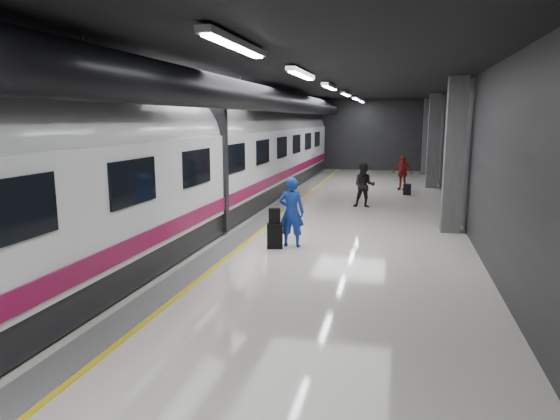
# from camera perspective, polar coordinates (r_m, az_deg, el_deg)

# --- Properties ---
(ground) EXTENTS (40.00, 40.00, 0.00)m
(ground) POSITION_cam_1_polar(r_m,az_deg,el_deg) (14.05, 0.73, -3.25)
(ground) COLOR silver
(ground) RESTS_ON ground
(platform_hall) EXTENTS (10.02, 40.02, 4.51)m
(platform_hall) POSITION_cam_1_polar(r_m,az_deg,el_deg) (14.66, 0.49, 11.26)
(platform_hall) COLOR black
(platform_hall) RESTS_ON ground
(train) EXTENTS (3.05, 38.00, 4.05)m
(train) POSITION_cam_1_polar(r_m,az_deg,el_deg) (14.77, -11.68, 5.34)
(train) COLOR black
(train) RESTS_ON ground
(traveler_main) EXTENTS (0.67, 0.44, 1.83)m
(traveler_main) POSITION_cam_1_polar(r_m,az_deg,el_deg) (12.99, 1.33, -0.24)
(traveler_main) COLOR #1756B2
(traveler_main) RESTS_ON ground
(suitcase_main) EXTENTS (0.45, 0.34, 0.66)m
(suitcase_main) POSITION_cam_1_polar(r_m,az_deg,el_deg) (12.91, -0.59, -2.97)
(suitcase_main) COLOR black
(suitcase_main) RESTS_ON ground
(shoulder_bag) EXTENTS (0.33, 0.23, 0.40)m
(shoulder_bag) POSITION_cam_1_polar(r_m,az_deg,el_deg) (12.80, -0.63, -0.67)
(shoulder_bag) COLOR black
(shoulder_bag) RESTS_ON suitcase_main
(traveler_far_a) EXTENTS (0.82, 0.64, 1.68)m
(traveler_far_a) POSITION_cam_1_polar(r_m,az_deg,el_deg) (19.08, 9.60, 2.78)
(traveler_far_a) COLOR black
(traveler_far_a) RESTS_ON ground
(traveler_far_b) EXTENTS (1.02, 0.74, 1.61)m
(traveler_far_b) POSITION_cam_1_polar(r_m,az_deg,el_deg) (24.30, 13.81, 4.15)
(traveler_far_b) COLOR maroon
(traveler_far_b) RESTS_ON ground
(suitcase_far) EXTENTS (0.35, 0.24, 0.49)m
(suitcase_far) POSITION_cam_1_polar(r_m,az_deg,el_deg) (22.76, 14.33, 2.30)
(suitcase_far) COLOR black
(suitcase_far) RESTS_ON ground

